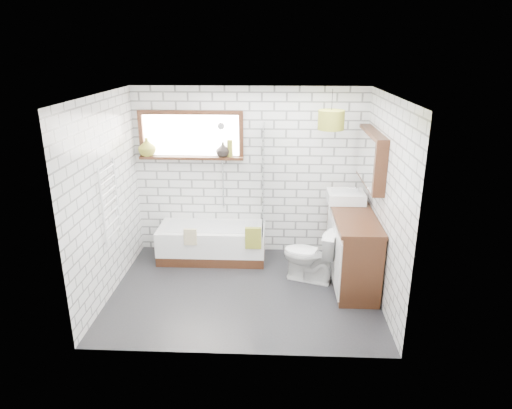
{
  "coord_description": "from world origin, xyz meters",
  "views": [
    {
      "loc": [
        0.39,
        -5.25,
        3.01
      ],
      "look_at": [
        0.14,
        0.25,
        1.11
      ],
      "focal_mm": 32.0,
      "sensor_mm": 36.0,
      "label": 1
    }
  ],
  "objects_px": {
    "pendant": "(331,120)",
    "basin": "(346,197)",
    "vanity": "(352,245)",
    "bathtub": "(212,242)",
    "toilet": "(310,255)"
  },
  "relations": [
    {
      "from": "bathtub",
      "to": "toilet",
      "type": "height_order",
      "value": "toilet"
    },
    {
      "from": "bathtub",
      "to": "pendant",
      "type": "bearing_deg",
      "value": -3.52
    },
    {
      "from": "basin",
      "to": "pendant",
      "type": "height_order",
      "value": "pendant"
    },
    {
      "from": "vanity",
      "to": "pendant",
      "type": "distance_m",
      "value": 1.7
    },
    {
      "from": "toilet",
      "to": "vanity",
      "type": "bearing_deg",
      "value": 119.32
    },
    {
      "from": "bathtub",
      "to": "vanity",
      "type": "bearing_deg",
      "value": -14.37
    },
    {
      "from": "bathtub",
      "to": "toilet",
      "type": "distance_m",
      "value": 1.54
    },
    {
      "from": "vanity",
      "to": "toilet",
      "type": "bearing_deg",
      "value": -169.54
    },
    {
      "from": "pendant",
      "to": "basin",
      "type": "bearing_deg",
      "value": -1.48
    },
    {
      "from": "pendant",
      "to": "vanity",
      "type": "bearing_deg",
      "value": -51.66
    },
    {
      "from": "vanity",
      "to": "bathtub",
      "type": "bearing_deg",
      "value": 165.63
    },
    {
      "from": "vanity",
      "to": "pendant",
      "type": "height_order",
      "value": "pendant"
    },
    {
      "from": "basin",
      "to": "pendant",
      "type": "bearing_deg",
      "value": 178.52
    },
    {
      "from": "toilet",
      "to": "pendant",
      "type": "bearing_deg",
      "value": 172.61
    },
    {
      "from": "vanity",
      "to": "toilet",
      "type": "relative_size",
      "value": 2.3
    }
  ]
}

